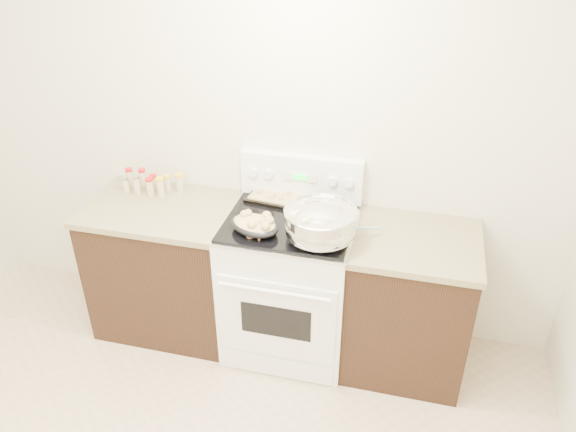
% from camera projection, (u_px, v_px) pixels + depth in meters
% --- Properties ---
extents(room_shell, '(4.10, 3.60, 2.75)m').
position_uv_depth(room_shell, '(77.00, 226.00, 1.78)').
color(room_shell, beige).
rests_on(room_shell, ground).
extents(counter_left, '(0.93, 0.67, 0.92)m').
position_uv_depth(counter_left, '(169.00, 266.00, 3.71)').
color(counter_left, black).
rests_on(counter_left, ground).
extents(counter_right, '(0.73, 0.67, 0.92)m').
position_uv_depth(counter_right, '(408.00, 303.00, 3.39)').
color(counter_right, black).
rests_on(counter_right, ground).
extents(kitchen_range, '(0.78, 0.73, 1.22)m').
position_uv_depth(kitchen_range, '(290.00, 281.00, 3.52)').
color(kitchen_range, white).
rests_on(kitchen_range, ground).
extents(mixing_bowl, '(0.41, 0.41, 0.24)m').
position_uv_depth(mixing_bowl, '(320.00, 224.00, 3.06)').
color(mixing_bowl, silver).
rests_on(mixing_bowl, kitchen_range).
extents(roasting_pan, '(0.35, 0.30, 0.11)m').
position_uv_depth(roasting_pan, '(255.00, 224.00, 3.15)').
color(roasting_pan, black).
rests_on(roasting_pan, kitchen_range).
extents(baking_sheet, '(0.43, 0.33, 0.06)m').
position_uv_depth(baking_sheet, '(281.00, 195.00, 3.51)').
color(baking_sheet, black).
rests_on(baking_sheet, kitchen_range).
extents(wooden_spoon, '(0.09, 0.26, 0.04)m').
position_uv_depth(wooden_spoon, '(254.00, 232.00, 3.15)').
color(wooden_spoon, '#A06D49').
rests_on(wooden_spoon, kitchen_range).
extents(blue_ladle, '(0.23, 0.18, 0.09)m').
position_uv_depth(blue_ladle, '(345.00, 235.00, 3.09)').
color(blue_ladle, '#78AAB2').
rests_on(blue_ladle, kitchen_range).
extents(spice_jars, '(0.39, 0.15, 0.13)m').
position_uv_depth(spice_jars, '(150.00, 183.00, 3.61)').
color(spice_jars, '#BFB28C').
rests_on(spice_jars, counter_left).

